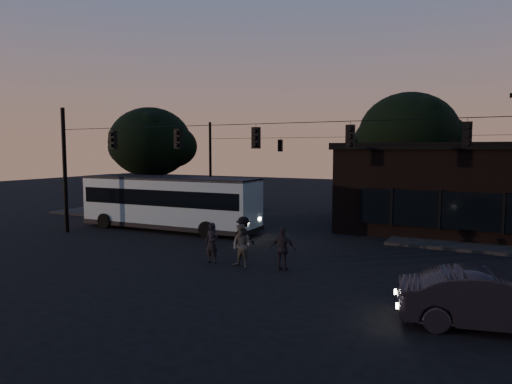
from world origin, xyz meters
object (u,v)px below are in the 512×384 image
at_px(bus, 169,200).
at_px(pedestrian_c, 283,249).
at_px(pedestrian_b, 242,246).
at_px(building, 475,187).
at_px(car, 490,300).
at_px(pedestrian_a, 212,243).
at_px(pedestrian_d, 243,236).

xyz_separation_m(bus, pedestrian_c, (10.25, -5.60, -0.96)).
relative_size(bus, pedestrian_b, 6.43).
xyz_separation_m(building, car, (1.01, -17.07, -1.90)).
xyz_separation_m(pedestrian_a, pedestrian_c, (3.29, 0.29, 0.01)).
relative_size(bus, pedestrian_a, 6.64).
distance_m(car, pedestrian_b, 9.83).
distance_m(building, pedestrian_c, 15.68).
height_order(building, pedestrian_d, building).
xyz_separation_m(bus, pedestrian_a, (6.96, -5.89, -0.97)).
height_order(pedestrian_a, pedestrian_c, pedestrian_c).
bearing_deg(building, bus, -153.37).
bearing_deg(pedestrian_a, pedestrian_c, 6.55).
bearing_deg(pedestrian_d, car, 167.02).
xyz_separation_m(building, bus, (-16.91, -8.48, -0.85)).
bearing_deg(pedestrian_a, bus, 141.20).
bearing_deg(pedestrian_b, building, 67.92).
xyz_separation_m(bus, car, (17.92, -8.59, -1.05)).
xyz_separation_m(pedestrian_b, pedestrian_d, (-0.93, 1.84, 0.01)).
height_order(car, pedestrian_d, pedestrian_d).
distance_m(pedestrian_c, pedestrian_d, 3.13).
distance_m(bus, pedestrian_d, 8.61).
bearing_deg(bus, pedestrian_c, -30.72).
xyz_separation_m(pedestrian_c, pedestrian_d, (-2.72, 1.55, 0.03)).
relative_size(bus, car, 2.41).
relative_size(car, pedestrian_d, 2.63).
distance_m(pedestrian_b, pedestrian_c, 1.81).
bearing_deg(bus, building, 24.55).
bearing_deg(pedestrian_a, building, 56.76).
relative_size(bus, pedestrian_c, 6.57).
distance_m(car, pedestrian_c, 8.23).
bearing_deg(pedestrian_a, pedestrian_d, 73.98).
height_order(building, pedestrian_c, building).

